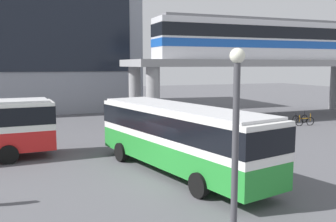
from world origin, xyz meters
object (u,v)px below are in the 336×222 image
Objects in this scene: bicycle_green at (253,125)px; pedestrian_by_bike_rack at (158,126)px; bicycle_black at (300,119)px; bicycle_orange at (305,121)px; bicycle_blue at (260,129)px; train at (253,39)px; bicycle_silver at (206,125)px; bus_main at (178,132)px.

pedestrian_by_bike_rack is at bearing 179.87° from bicycle_green.
bicycle_orange is at bearing -114.97° from bicycle_black.
bicycle_orange is (5.59, 1.64, 0.00)m from bicycle_blue.
train is 9.21m from bicycle_orange.
pedestrian_by_bike_rack is at bearing -162.90° from bicycle_silver.
bicycle_orange is 1.12× the size of pedestrian_by_bike_rack.
bicycle_orange is at bearing -9.58° from bicycle_silver.
pedestrian_by_bike_rack is (-4.62, -1.42, 0.39)m from bicycle_silver.
bicycle_silver is (-9.14, 0.10, 0.00)m from bicycle_black.
pedestrian_by_bike_rack is at bearing 76.82° from bus_main.
bicycle_black is (15.87, 10.37, -1.63)m from bus_main.
pedestrian_by_bike_rack is (-13.76, -1.33, 0.39)m from bicycle_black.
bicycle_blue is at bearing 37.41° from bus_main.
bicycle_blue and bicycle_orange have the same top height.
bicycle_green and bicycle_silver have the same top height.
bus_main reaches higher than pedestrian_by_bike_rack.
bicycle_blue is at bearing -12.39° from pedestrian_by_bike_rack.
bus_main reaches higher than bicycle_green.
bicycle_green is 5.13m from bicycle_orange.
bus_main is 13.65m from bicycle_green.
bicycle_black is at bearing 25.62° from bicycle_blue.
bicycle_silver is at bearing 179.40° from bicycle_black.
bicycle_orange is (5.13, 0.00, 0.00)m from bicycle_green.
pedestrian_by_bike_rack is (-11.48, -5.55, -6.76)m from train.
bicycle_blue is 6.89m from bicycle_black.
pedestrian_by_bike_rack is at bearing -154.19° from train.
pedestrian_by_bike_rack reaches higher than bicycle_blue.
bicycle_orange is at bearing 16.34° from bicycle_blue.
bicycle_orange is at bearing -0.07° from pedestrian_by_bike_rack.
bicycle_blue is at bearing -163.66° from bicycle_orange.
bicycle_silver is 8.63m from bicycle_orange.
bicycle_blue is 4.24m from bicycle_silver.
bicycle_green and bicycle_orange have the same top height.
bicycle_green is (-5.76, -1.34, 0.00)m from bicycle_black.
bus_main is at bearing -142.59° from bicycle_blue.
bus_main is 6.34× the size of bicycle_blue.
bicycle_black is at bearing 33.15° from bus_main.
bicycle_blue is 7.73m from pedestrian_by_bike_rack.
bicycle_orange is at bearing 0.03° from bicycle_green.
bus_main is 19.03m from bicycle_black.
bus_main reaches higher than bicycle_black.
bicycle_green is (-3.48, -5.57, -7.15)m from train.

